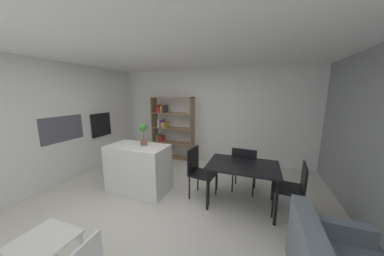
{
  "coord_description": "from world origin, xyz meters",
  "views": [
    {
      "loc": [
        1.57,
        -2.43,
        1.91
      ],
      "look_at": [
        0.36,
        0.83,
        1.25
      ],
      "focal_mm": 17.04,
      "sensor_mm": 36.0,
      "label": 1
    }
  ],
  "objects_px": {
    "child_table": "(46,246)",
    "dining_chair_island_side": "(198,168)",
    "built_in_oven": "(101,125)",
    "potted_plant_on_island": "(143,132)",
    "kitchen_island": "(139,168)",
    "dining_chair_window_side": "(295,185)",
    "dining_chair_far": "(244,166)",
    "dining_table": "(243,169)",
    "open_bookshelf": "(169,127)"
  },
  "relations": [
    {
      "from": "open_bookshelf",
      "to": "child_table",
      "type": "xyz_separation_m",
      "value": [
        0.56,
        -3.8,
        -0.53
      ]
    },
    {
      "from": "dining_chair_far",
      "to": "dining_chair_island_side",
      "type": "bearing_deg",
      "value": 31.29
    },
    {
      "from": "built_in_oven",
      "to": "potted_plant_on_island",
      "type": "relative_size",
      "value": 1.4
    },
    {
      "from": "potted_plant_on_island",
      "to": "dining_chair_window_side",
      "type": "xyz_separation_m",
      "value": [
        2.65,
        0.1,
        -0.66
      ]
    },
    {
      "from": "kitchen_island",
      "to": "potted_plant_on_island",
      "type": "distance_m",
      "value": 0.73
    },
    {
      "from": "dining_chair_far",
      "to": "built_in_oven",
      "type": "bearing_deg",
      "value": 0.73
    },
    {
      "from": "open_bookshelf",
      "to": "child_table",
      "type": "height_order",
      "value": "open_bookshelf"
    },
    {
      "from": "open_bookshelf",
      "to": "dining_chair_island_side",
      "type": "distance_m",
      "value": 2.34
    },
    {
      "from": "built_in_oven",
      "to": "child_table",
      "type": "bearing_deg",
      "value": -53.21
    },
    {
      "from": "dining_table",
      "to": "dining_chair_far",
      "type": "relative_size",
      "value": 1.26
    },
    {
      "from": "child_table",
      "to": "dining_table",
      "type": "xyz_separation_m",
      "value": [
        1.73,
        2.03,
        0.27
      ]
    },
    {
      "from": "built_in_oven",
      "to": "dining_chair_far",
      "type": "xyz_separation_m",
      "value": [
        3.7,
        -0.19,
        -0.56
      ]
    },
    {
      "from": "child_table",
      "to": "dining_chair_window_side",
      "type": "xyz_separation_m",
      "value": [
        2.52,
        2.02,
        0.12
      ]
    },
    {
      "from": "kitchen_island",
      "to": "dining_chair_window_side",
      "type": "height_order",
      "value": "kitchen_island"
    },
    {
      "from": "built_in_oven",
      "to": "dining_chair_island_side",
      "type": "height_order",
      "value": "built_in_oven"
    },
    {
      "from": "dining_table",
      "to": "dining_chair_far",
      "type": "distance_m",
      "value": 0.44
    },
    {
      "from": "dining_chair_window_side",
      "to": "dining_chair_island_side",
      "type": "bearing_deg",
      "value": -85.05
    },
    {
      "from": "built_in_oven",
      "to": "dining_table",
      "type": "bearing_deg",
      "value": -9.41
    },
    {
      "from": "dining_chair_far",
      "to": "kitchen_island",
      "type": "bearing_deg",
      "value": 21.03
    },
    {
      "from": "potted_plant_on_island",
      "to": "open_bookshelf",
      "type": "relative_size",
      "value": 0.24
    },
    {
      "from": "kitchen_island",
      "to": "open_bookshelf",
      "type": "height_order",
      "value": "open_bookshelf"
    },
    {
      "from": "built_in_oven",
      "to": "dining_chair_window_side",
      "type": "relative_size",
      "value": 0.7
    },
    {
      "from": "dining_table",
      "to": "dining_chair_window_side",
      "type": "relative_size",
      "value": 1.33
    },
    {
      "from": "dining_chair_island_side",
      "to": "kitchen_island",
      "type": "bearing_deg",
      "value": 106.63
    },
    {
      "from": "built_in_oven",
      "to": "dining_table",
      "type": "xyz_separation_m",
      "value": [
        3.7,
        -0.61,
        -0.43
      ]
    },
    {
      "from": "dining_chair_window_side",
      "to": "dining_chair_far",
      "type": "bearing_deg",
      "value": -112.91
    },
    {
      "from": "kitchen_island",
      "to": "built_in_oven",
      "type": "bearing_deg",
      "value": 155.22
    },
    {
      "from": "built_in_oven",
      "to": "dining_chair_far",
      "type": "bearing_deg",
      "value": -2.93
    },
    {
      "from": "child_table",
      "to": "dining_chair_island_side",
      "type": "xyz_separation_m",
      "value": [
        0.93,
        2.04,
        0.15
      ]
    },
    {
      "from": "child_table",
      "to": "dining_table",
      "type": "height_order",
      "value": "dining_table"
    },
    {
      "from": "open_bookshelf",
      "to": "dining_chair_far",
      "type": "bearing_deg",
      "value": -30.61
    },
    {
      "from": "open_bookshelf",
      "to": "potted_plant_on_island",
      "type": "bearing_deg",
      "value": -77.38
    },
    {
      "from": "child_table",
      "to": "dining_chair_window_side",
      "type": "bearing_deg",
      "value": 38.74
    },
    {
      "from": "dining_chair_island_side",
      "to": "open_bookshelf",
      "type": "bearing_deg",
      "value": 47.2
    },
    {
      "from": "potted_plant_on_island",
      "to": "dining_chair_window_side",
      "type": "distance_m",
      "value": 2.73
    },
    {
      "from": "potted_plant_on_island",
      "to": "dining_table",
      "type": "bearing_deg",
      "value": 3.45
    },
    {
      "from": "kitchen_island",
      "to": "child_table",
      "type": "distance_m",
      "value": 1.86
    },
    {
      "from": "dining_table",
      "to": "open_bookshelf",
      "type": "bearing_deg",
      "value": 142.2
    },
    {
      "from": "child_table",
      "to": "potted_plant_on_island",
      "type": "bearing_deg",
      "value": 94.04
    },
    {
      "from": "open_bookshelf",
      "to": "child_table",
      "type": "distance_m",
      "value": 3.88
    },
    {
      "from": "child_table",
      "to": "dining_chair_island_side",
      "type": "bearing_deg",
      "value": 65.38
    },
    {
      "from": "built_in_oven",
      "to": "dining_chair_window_side",
      "type": "height_order",
      "value": "built_in_oven"
    },
    {
      "from": "open_bookshelf",
      "to": "child_table",
      "type": "bearing_deg",
      "value": -81.66
    },
    {
      "from": "built_in_oven",
      "to": "potted_plant_on_island",
      "type": "xyz_separation_m",
      "value": [
        1.84,
        -0.73,
        0.08
      ]
    },
    {
      "from": "built_in_oven",
      "to": "dining_chair_far",
      "type": "distance_m",
      "value": 3.74
    },
    {
      "from": "child_table",
      "to": "kitchen_island",
      "type": "bearing_deg",
      "value": 97.35
    },
    {
      "from": "kitchen_island",
      "to": "dining_chair_far",
      "type": "distance_m",
      "value": 2.05
    },
    {
      "from": "kitchen_island",
      "to": "dining_chair_island_side",
      "type": "relative_size",
      "value": 1.26
    },
    {
      "from": "dining_chair_window_side",
      "to": "kitchen_island",
      "type": "bearing_deg",
      "value": -80.54
    },
    {
      "from": "potted_plant_on_island",
      "to": "built_in_oven",
      "type": "bearing_deg",
      "value": 158.47
    }
  ]
}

